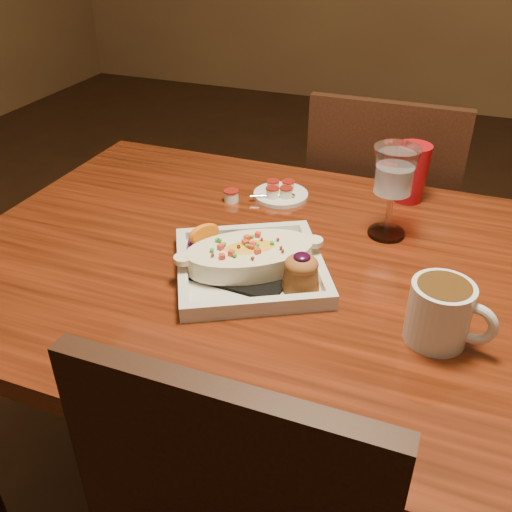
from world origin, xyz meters
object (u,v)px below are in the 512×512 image
(coffee_mug, at_px, (442,311))
(saucer, at_px, (280,193))
(red_tumbler, at_px, (411,173))
(goblet, at_px, (394,176))
(chair_far, at_px, (380,230))
(plate, at_px, (254,261))
(table, at_px, (329,313))

(coffee_mug, xyz_separation_m, saucer, (-0.40, 0.39, -0.05))
(red_tumbler, bearing_deg, goblet, -94.90)
(saucer, height_order, red_tumbler, red_tumbler)
(coffee_mug, distance_m, goblet, 0.34)
(chair_far, relative_size, saucer, 7.21)
(saucer, xyz_separation_m, red_tumbler, (0.28, 0.10, 0.06))
(coffee_mug, relative_size, red_tumbler, 1.04)
(goblet, distance_m, red_tumbler, 0.20)
(coffee_mug, height_order, red_tumbler, red_tumbler)
(saucer, bearing_deg, goblet, -18.26)
(coffee_mug, relative_size, saucer, 1.08)
(plate, distance_m, coffee_mug, 0.35)
(coffee_mug, height_order, saucer, coffee_mug)
(goblet, height_order, red_tumbler, goblet)
(chair_far, bearing_deg, coffee_mug, 105.08)
(table, distance_m, coffee_mug, 0.28)
(table, height_order, chair_far, chair_far)
(plate, bearing_deg, saucer, 71.85)
(red_tumbler, bearing_deg, plate, -117.75)
(red_tumbler, bearing_deg, saucer, -161.27)
(table, xyz_separation_m, goblet, (0.07, 0.18, 0.23))
(plate, bearing_deg, coffee_mug, -39.94)
(table, bearing_deg, chair_far, 90.00)
(coffee_mug, distance_m, saucer, 0.56)
(plate, height_order, saucer, plate)
(chair_far, xyz_separation_m, coffee_mug, (0.20, -0.76, 0.30))
(goblet, xyz_separation_m, red_tumbler, (0.02, 0.18, -0.07))
(chair_far, relative_size, coffee_mug, 6.70)
(chair_far, bearing_deg, saucer, 61.42)
(table, relative_size, saucer, 11.62)
(goblet, relative_size, saucer, 1.50)
(table, distance_m, saucer, 0.35)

